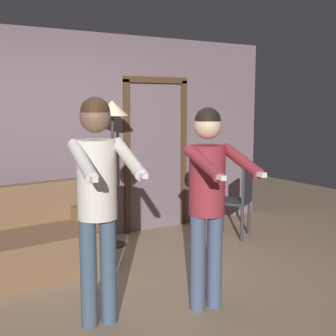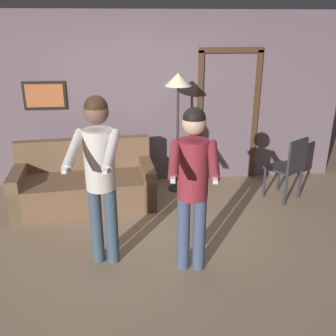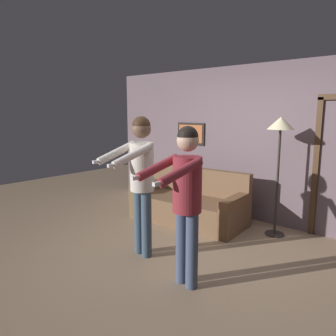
# 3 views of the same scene
# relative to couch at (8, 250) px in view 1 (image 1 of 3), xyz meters

# --- Properties ---
(ground_plane) EXTENTS (12.00, 12.00, 0.00)m
(ground_plane) POSITION_rel_couch_xyz_m (0.78, -1.15, -0.28)
(ground_plane) COLOR tan
(back_wall_assembly) EXTENTS (6.40, 0.10, 2.60)m
(back_wall_assembly) POSITION_rel_couch_xyz_m (0.79, 0.82, 1.02)
(back_wall_assembly) COLOR #6C5A61
(back_wall_assembly) RESTS_ON ground_plane
(couch) EXTENTS (1.96, 1.00, 0.87)m
(couch) POSITION_rel_couch_xyz_m (0.00, 0.00, 0.00)
(couch) COLOR brown
(couch) RESTS_ON ground_plane
(torchiere_lamp) EXTENTS (0.38, 0.38, 1.77)m
(torchiere_lamp) POSITION_rel_couch_xyz_m (1.35, 0.37, 1.24)
(torchiere_lamp) COLOR #332D28
(torchiere_lamp) RESTS_ON ground_plane
(person_standing_left) EXTENTS (0.50, 0.75, 1.78)m
(person_standing_left) POSITION_rel_couch_xyz_m (0.36, -1.45, 0.82)
(person_standing_left) COLOR #3A4E62
(person_standing_left) RESTS_ON ground_plane
(person_standing_right) EXTENTS (0.50, 0.74, 1.70)m
(person_standing_right) POSITION_rel_couch_xyz_m (1.24, -1.66, 0.76)
(person_standing_right) COLOR #414F6C
(person_standing_right) RESTS_ON ground_plane
(dining_chair_distant) EXTENTS (0.58, 0.58, 0.93)m
(dining_chair_distant) POSITION_rel_couch_xyz_m (2.89, -0.15, 0.25)
(dining_chair_distant) COLOR #2D2D33
(dining_chair_distant) RESTS_ON ground_plane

